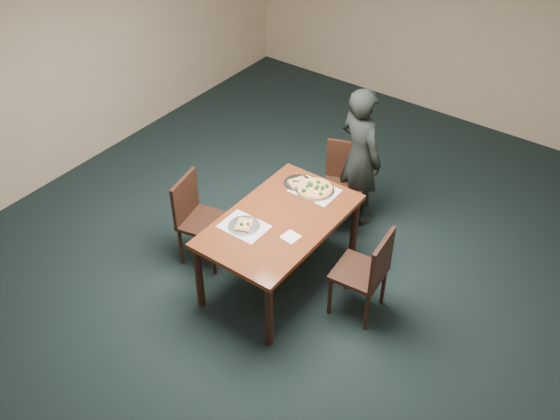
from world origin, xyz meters
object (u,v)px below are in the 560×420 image
Objects in this scene: chair_far at (344,180)px; chair_left at (197,215)px; slice_plate_far at (298,183)px; diner at (360,156)px; chair_right at (368,270)px; slice_plate_near at (244,225)px; dining_table at (280,227)px; pizza_pan at (315,189)px.

chair_far is 1.56m from chair_left.
chair_left is 3.25× the size of slice_plate_far.
diner reaches higher than chair_far.
slice_plate_near is (-1.05, -0.39, 0.25)m from chair_right.
chair_left is 1.74m from diner.
chair_right is at bearing 20.26° from slice_plate_near.
chair_right reaches higher than dining_table.
pizza_pan is (-0.06, -0.73, 0.01)m from diner.
chair_right is (0.86, 0.11, -0.14)m from dining_table.
pizza_pan is (0.03, -0.59, 0.26)m from chair_far.
dining_table is 0.57m from slice_plate_far.
diner is (-0.78, 1.15, 0.25)m from chair_right.
chair_right reaches higher than pizza_pan.
dining_table is 5.36× the size of slice_plate_far.
diner is 0.77m from slice_plate_far.
chair_far is 3.25× the size of slice_plate_near.
dining_table is 0.88m from chair_left.
chair_left is at bearing -132.96° from slice_plate_far.
slice_plate_far is (-0.25, -0.73, -0.00)m from diner.
slice_plate_far is at bearing 90.46° from diner.
slice_plate_near reaches higher than dining_table.
dining_table is 1.65× the size of chair_far.
chair_far is 1.33m from chair_right.
slice_plate_near is (-0.19, -0.27, 0.11)m from dining_table.
chair_left is 1.02m from slice_plate_far.
pizza_pan is 0.83m from slice_plate_near.
dining_table is 1.27m from diner.
chair_left is 2.48× the size of pizza_pan.
dining_table is 1.65× the size of chair_left.
chair_left is (-0.84, -1.32, 0.00)m from chair_far.
diner reaches higher than chair_right.
chair_right reaches higher than slice_plate_far.
dining_table is at bearing 54.96° from slice_plate_near.
chair_left is at bearing -143.49° from chair_far.
chair_far is at bearing 74.33° from slice_plate_far.
slice_plate_near is at bearing -91.33° from slice_plate_far.
dining_table is at bearing -92.31° from pizza_pan.
chair_left reaches higher than pizza_pan.
diner is at bearing 71.07° from slice_plate_far.
chair_left reaches higher than slice_plate_near.
diner reaches higher than slice_plate_near.
chair_left is 1.00× the size of chair_right.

